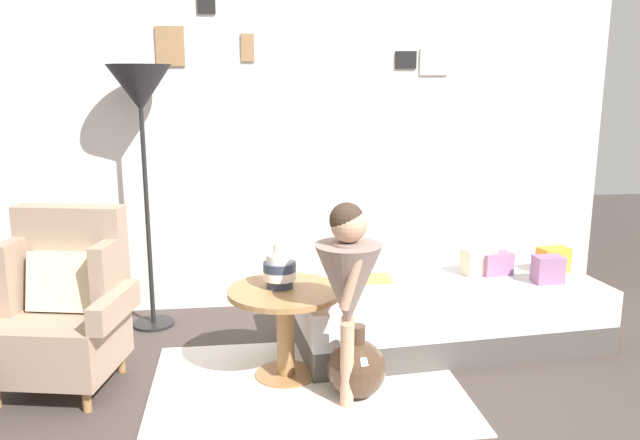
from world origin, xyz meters
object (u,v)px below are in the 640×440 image
person_child (348,279)px  book_on_daybed (373,279)px  vase_striped (280,270)px  armchair (62,308)px  side_table (285,313)px  demijohn_near (357,368)px  floor_lamp (140,99)px  daybed (447,313)px

person_child → book_on_daybed: 0.87m
person_child → book_on_daybed: person_child is taller
vase_striped → book_on_daybed: (0.62, 0.41, -0.21)m
armchair → side_table: size_ratio=1.53×
person_child → side_table: bearing=131.3°
vase_striped → book_on_daybed: 0.77m
side_table → demijohn_near: (0.35, -0.28, -0.22)m
vase_striped → demijohn_near: (0.38, -0.31, -0.46)m
floor_lamp → daybed: bearing=-16.0°
vase_striped → person_child: (0.32, -0.37, 0.05)m
armchair → demijohn_near: armchair is taller
armchair → daybed: size_ratio=0.49×
vase_striped → side_table: bearing=-54.5°
vase_striped → armchair: bearing=178.1°
side_table → floor_lamp: (-0.84, 0.89, 1.14)m
side_table → floor_lamp: floor_lamp is taller
armchair → book_on_daybed: armchair is taller
person_child → daybed: bearing=42.0°
daybed → person_child: bearing=-138.0°
armchair → side_table: (1.20, -0.08, -0.06)m
armchair → side_table: bearing=-3.6°
armchair → book_on_daybed: size_ratio=4.41×
vase_striped → demijohn_near: 0.67m
book_on_daybed → demijohn_near: (-0.24, -0.72, -0.25)m
book_on_daybed → armchair: bearing=-168.3°
demijohn_near → person_child: bearing=-136.7°
vase_striped → floor_lamp: bearing=133.7°
daybed → demijohn_near: 0.94m
book_on_daybed → demijohn_near: book_on_daybed is taller
daybed → armchair: bearing=-173.0°
side_table → vase_striped: size_ratio=2.53×
side_table → person_child: 0.53m
floor_lamp → book_on_daybed: (1.44, -0.45, -1.11)m
daybed → person_child: person_child is taller
daybed → vase_striped: 1.20m
vase_striped → book_on_daybed: bearing=33.7°
daybed → floor_lamp: floor_lamp is taller
side_table → daybed: bearing=18.4°
daybed → demijohn_near: size_ratio=4.94×
armchair → vase_striped: (1.18, -0.04, 0.18)m
armchair → side_table: 1.21m
side_table → floor_lamp: 1.68m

